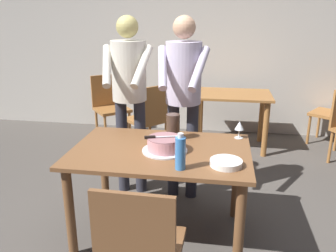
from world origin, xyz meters
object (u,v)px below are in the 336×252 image
chair_near_side (140,247)px  background_chair_0 (150,116)px  person_cutting_cake (183,90)px  cake_on_platter (165,145)px  hurricane_lamp (173,127)px  background_table (232,105)px  person_standing_beside (129,87)px  water_bottle (180,153)px  plate_stack (226,163)px  wine_glass_near (239,126)px  main_dining_table (161,164)px  cake_knife (155,137)px  background_chair_3 (110,104)px  background_chair_1 (336,111)px

chair_near_side → background_chair_0: bearing=101.0°
person_cutting_cake → cake_on_platter: bearing=-94.3°
hurricane_lamp → background_table: (0.51, 1.85, -0.28)m
person_standing_beside → hurricane_lamp: bearing=-42.8°
cake_on_platter → background_table: 2.20m
water_bottle → background_chair_0: size_ratio=0.28×
cake_on_platter → background_table: cake_on_platter is taller
plate_stack → wine_glass_near: 0.58m
main_dining_table → hurricane_lamp: (0.06, 0.24, 0.23)m
cake_knife → hurricane_lamp: (0.09, 0.29, -0.01)m
water_bottle → chair_near_side: 0.64m
main_dining_table → wine_glass_near: (0.59, 0.35, 0.22)m
cake_on_platter → background_chair_3: size_ratio=0.38×
wine_glass_near → background_table: bearing=90.8°
person_standing_beside → background_chair_0: person_standing_beside is taller
background_chair_1 → wine_glass_near: bearing=-124.0°
plate_stack → hurricane_lamp: hurricane_lamp is taller
background_table → person_cutting_cake: bearing=-108.4°
main_dining_table → plate_stack: (0.49, -0.22, 0.14)m
cake_knife → plate_stack: cake_knife is taller
cake_on_platter → hurricane_lamp: bearing=85.5°
main_dining_table → cake_on_platter: bearing=-41.4°
cake_on_platter → chair_near_side: chair_near_side is taller
cake_on_platter → person_cutting_cake: (0.05, 0.69, 0.27)m
person_standing_beside → chair_near_side: (0.46, -1.51, -0.58)m
background_chair_0 → water_bottle: bearing=-72.3°
plate_stack → person_standing_beside: person_standing_beside is taller
water_bottle → chair_near_side: (-0.16, -0.50, -0.37)m
person_cutting_cake → background_table: bearing=71.6°
water_bottle → person_cutting_cake: 1.00m
hurricane_lamp → background_chair_3: size_ratio=0.23×
background_chair_0 → background_chair_1: (2.41, 0.67, 0.00)m
person_cutting_cake → background_chair_1: bearing=42.5°
chair_near_side → background_chair_1: size_ratio=1.00×
chair_near_side → background_chair_1: bearing=58.9°
main_dining_table → wine_glass_near: wine_glass_near is taller
person_standing_beside → background_chair_3: 1.78m
cake_on_platter → person_cutting_cake: person_cutting_cake is taller
background_chair_0 → cake_on_platter: bearing=-74.1°
cake_on_platter → hurricane_lamp: (0.02, 0.27, 0.06)m
hurricane_lamp → background_chair_0: size_ratio=0.23×
cake_on_platter → plate_stack: size_ratio=1.55×
main_dining_table → background_table: 2.17m
chair_near_side → background_chair_3: (-1.18, 3.03, 0.00)m
background_chair_1 → plate_stack: bearing=-119.6°
wine_glass_near → background_table: (-0.02, 1.75, -0.28)m
chair_near_side → background_table: (0.54, 2.91, 0.09)m
water_bottle → background_chair_1: water_bottle is taller
background_table → water_bottle: bearing=-98.9°
background_table → background_chair_0: (-1.02, -0.39, -0.09)m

